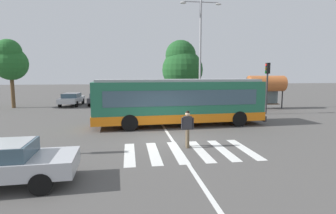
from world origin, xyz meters
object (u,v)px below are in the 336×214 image
at_px(parked_car_charcoal, 99,98).
at_px(background_tree_right, 182,66).
at_px(parked_car_silver, 72,99).
at_px(traffic_light_far_corner, 267,80).
at_px(parked_car_blue, 172,97).
at_px(background_tree_left, 10,60).
at_px(twin_arm_street_lamp, 200,45).
at_px(parked_car_teal, 193,97).
at_px(parked_car_white, 147,98).
at_px(pedestrian_crossing_street, 187,127).
at_px(city_transit_bus, 179,102).
at_px(bus_stop_shelter, 266,84).
at_px(parked_car_red, 124,97).

xyz_separation_m(parked_car_charcoal, background_tree_right, (9.51, 0.36, 3.62)).
distance_m(parked_car_silver, traffic_light_far_corner, 19.91).
xyz_separation_m(parked_car_blue, background_tree_left, (-16.54, -1.48, 3.99)).
bearing_deg(background_tree_right, twin_arm_street_lamp, -84.10).
bearing_deg(parked_car_charcoal, twin_arm_street_lamp, -28.24).
distance_m(parked_car_silver, parked_car_teal, 13.53).
bearing_deg(background_tree_left, parked_car_white, 5.52).
bearing_deg(background_tree_right, parked_car_silver, -176.26).
bearing_deg(traffic_light_far_corner, parked_car_blue, 125.81).
bearing_deg(parked_car_silver, parked_car_charcoal, 8.98).
xyz_separation_m(parked_car_teal, twin_arm_street_lamp, (-0.62, -5.11, 5.37)).
relative_size(pedestrian_crossing_street, parked_car_charcoal, 0.38).
bearing_deg(parked_car_silver, parked_car_white, 0.78).
distance_m(city_transit_bus, parked_car_teal, 13.48).
bearing_deg(traffic_light_far_corner, parked_car_charcoal, 147.95).
height_order(pedestrian_crossing_street, parked_car_charcoal, pedestrian_crossing_street).
height_order(city_transit_bus, parked_car_charcoal, city_transit_bus).
xyz_separation_m(bus_stop_shelter, twin_arm_street_lamp, (-6.55, 0.53, 3.72)).
relative_size(city_transit_bus, parked_car_white, 2.51).
relative_size(parked_car_red, parked_car_white, 1.02).
height_order(parked_car_red, background_tree_left, background_tree_left).
bearing_deg(parked_car_charcoal, parked_car_white, -3.57).
height_order(twin_arm_street_lamp, background_tree_right, twin_arm_street_lamp).
relative_size(parked_car_charcoal, background_tree_right, 0.62).
distance_m(city_transit_bus, parked_car_charcoal, 14.72).
bearing_deg(parked_car_silver, bus_stop_shelter, -15.83).
relative_size(parked_car_teal, twin_arm_street_lamp, 0.45).
bearing_deg(city_transit_bus, bus_stop_shelter, 35.52).
xyz_separation_m(city_transit_bus, parked_car_teal, (4.12, 12.81, -0.82)).
xyz_separation_m(parked_car_white, parked_car_teal, (5.42, 0.01, 0.00)).
bearing_deg(background_tree_left, bus_stop_shelter, -9.83).
distance_m(twin_arm_street_lamp, background_tree_right, 6.08).
height_order(city_transit_bus, parked_car_silver, city_transit_bus).
height_order(parked_car_blue, bus_stop_shelter, bus_stop_shelter).
relative_size(parked_car_white, background_tree_left, 0.66).
bearing_deg(city_transit_bus, pedestrian_crossing_street, -96.58).
distance_m(parked_car_charcoal, bus_stop_shelter, 17.77).
bearing_deg(twin_arm_street_lamp, parked_car_charcoal, 151.76).
bearing_deg(city_transit_bus, traffic_light_far_corner, 24.70).
bearing_deg(parked_car_blue, background_tree_left, -174.88).
bearing_deg(pedestrian_crossing_street, traffic_light_far_corner, 45.74).
xyz_separation_m(parked_car_silver, parked_car_charcoal, (2.80, 0.44, 0.00)).
bearing_deg(parked_car_charcoal, background_tree_left, -168.75).
bearing_deg(parked_car_silver, twin_arm_street_lamp, -21.12).
xyz_separation_m(parked_car_white, parked_car_blue, (2.97, 0.17, 0.00)).
bearing_deg(parked_car_teal, parked_car_white, -179.92).
distance_m(traffic_light_far_corner, background_tree_right, 11.17).
relative_size(traffic_light_far_corner, bus_stop_shelter, 1.18).
xyz_separation_m(pedestrian_crossing_street, parked_car_teal, (4.73, 18.13, -0.20)).
bearing_deg(parked_car_blue, pedestrian_crossing_street, -97.12).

